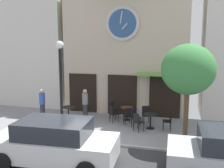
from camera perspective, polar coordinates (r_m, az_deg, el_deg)
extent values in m
cube|color=gray|center=(13.14, -0.76, -9.38)|extent=(25.90, 4.66, 0.05)
cube|color=#A8A5A0|center=(11.05, -4.05, -12.76)|extent=(25.90, 0.12, 0.08)
cube|color=beige|center=(16.04, 3.44, 7.77)|extent=(7.25, 2.80, 7.51)
cylinder|color=beige|center=(14.64, 2.33, 13.19)|extent=(1.89, 0.10, 1.89)
cylinder|color=#2D5184|center=(14.58, 2.28, 13.21)|extent=(1.55, 0.04, 1.55)
cube|color=beige|center=(14.50, 2.80, 12.60)|extent=(0.33, 0.03, 0.36)
cube|color=beige|center=(14.58, 2.04, 14.50)|extent=(0.16, 0.03, 0.66)
cube|color=black|center=(15.63, -6.44, -1.94)|extent=(1.69, 0.10, 2.30)
cube|color=black|center=(14.94, 2.25, -2.41)|extent=(1.69, 0.10, 2.30)
cube|color=black|center=(14.62, 11.54, -2.86)|extent=(1.69, 0.10, 2.30)
cube|color=#72A84C|center=(14.12, 10.07, 2.11)|extent=(2.32, 0.90, 0.12)
cylinder|color=black|center=(12.53, -10.87, -9.51)|extent=(0.32, 0.32, 0.36)
cylinder|color=black|center=(12.08, -11.13, -1.61)|extent=(0.14, 0.14, 3.87)
sphere|color=white|center=(11.87, -11.45, 8.46)|extent=(0.36, 0.36, 0.36)
cylinder|color=brown|center=(11.05, 15.96, -6.86)|extent=(0.20, 0.20, 2.35)
ellipsoid|color=#3D8442|center=(10.69, 16.42, 3.10)|extent=(2.14, 1.92, 2.03)
cylinder|color=black|center=(14.11, -9.56, -6.52)|extent=(0.07, 0.07, 0.73)
cylinder|color=black|center=(14.21, -9.52, -7.89)|extent=(0.40, 0.40, 0.03)
cylinder|color=black|center=(14.02, -9.60, -5.07)|extent=(0.77, 0.77, 0.03)
cylinder|color=black|center=(14.03, 3.29, -6.55)|extent=(0.07, 0.07, 0.71)
cylinder|color=black|center=(14.13, 3.28, -7.87)|extent=(0.40, 0.40, 0.03)
cylinder|color=brown|center=(13.94, 3.31, -5.16)|extent=(0.65, 0.65, 0.03)
cylinder|color=black|center=(12.83, 8.46, -8.13)|extent=(0.07, 0.07, 0.73)
cylinder|color=black|center=(12.94, 8.42, -9.60)|extent=(0.40, 0.40, 0.03)
cylinder|color=black|center=(12.73, 8.49, -6.57)|extent=(0.65, 0.65, 0.03)
cube|color=black|center=(13.48, 7.57, -6.85)|extent=(0.51, 0.51, 0.04)
cube|color=black|center=(13.59, 7.43, -5.73)|extent=(0.37, 0.17, 0.45)
cylinder|color=black|center=(13.35, 6.99, -8.01)|extent=(0.03, 0.03, 0.45)
cylinder|color=black|center=(13.43, 8.43, -7.95)|extent=(0.03, 0.03, 0.45)
cylinder|color=black|center=(13.67, 6.69, -7.59)|extent=(0.03, 0.03, 0.45)
cylinder|color=black|center=(13.74, 8.09, -7.53)|extent=(0.03, 0.03, 0.45)
cube|color=black|center=(12.92, 5.30, -7.53)|extent=(0.48, 0.48, 0.04)
cube|color=black|center=(12.92, 4.57, -6.48)|extent=(0.12, 0.38, 0.45)
cylinder|color=black|center=(12.78, 5.71, -8.79)|extent=(0.03, 0.03, 0.45)
cylinder|color=black|center=(13.08, 6.26, -8.37)|extent=(0.03, 0.03, 0.45)
cylinder|color=black|center=(12.90, 4.29, -8.59)|extent=(0.03, 0.03, 0.45)
cylinder|color=black|center=(13.20, 4.87, -8.18)|extent=(0.03, 0.03, 0.45)
cube|color=black|center=(12.35, 5.90, -8.35)|extent=(0.56, 0.56, 0.04)
cube|color=black|center=(12.16, 5.31, -7.51)|extent=(0.33, 0.26, 0.45)
cylinder|color=black|center=(12.42, 7.01, -9.36)|extent=(0.03, 0.03, 0.45)
cylinder|color=black|center=(12.65, 5.89, -8.99)|extent=(0.03, 0.03, 0.45)
cylinder|color=black|center=(12.19, 5.88, -9.70)|extent=(0.03, 0.03, 0.45)
cylinder|color=black|center=(12.42, 4.76, -9.32)|extent=(0.03, 0.03, 0.45)
cube|color=black|center=(13.62, 0.44, -6.60)|extent=(0.57, 0.57, 0.04)
cube|color=black|center=(13.47, -0.22, -5.79)|extent=(0.30, 0.30, 0.45)
cylinder|color=black|center=(13.63, 1.43, -7.58)|extent=(0.03, 0.03, 0.45)
cylinder|color=black|center=(13.91, 0.68, -7.23)|extent=(0.03, 0.03, 0.45)
cylinder|color=black|center=(13.46, 0.19, -7.80)|extent=(0.03, 0.03, 0.45)
cylinder|color=black|center=(13.74, -0.54, -7.44)|extent=(0.03, 0.03, 0.45)
cube|color=black|center=(12.70, 12.00, -8.01)|extent=(0.44, 0.44, 0.04)
cube|color=black|center=(12.65, 12.86, -7.05)|extent=(0.08, 0.38, 0.45)
cylinder|color=black|center=(12.92, 11.17, -8.72)|extent=(0.03, 0.03, 0.45)
cylinder|color=black|center=(12.60, 11.22, -9.20)|extent=(0.03, 0.03, 0.45)
cylinder|color=black|center=(12.94, 12.70, -8.75)|extent=(0.03, 0.03, 0.45)
cylinder|color=black|center=(12.62, 12.78, -9.23)|extent=(0.03, 0.03, 0.45)
cube|color=black|center=(14.26, 0.58, -5.87)|extent=(0.48, 0.48, 0.04)
cube|color=black|center=(14.28, -0.06, -4.91)|extent=(0.12, 0.38, 0.45)
cylinder|color=black|center=(14.10, 0.89, -7.00)|extent=(0.03, 0.03, 0.45)
cylinder|color=black|center=(14.39, 1.50, -6.66)|extent=(0.03, 0.03, 0.45)
cylinder|color=black|center=(14.25, -0.34, -6.82)|extent=(0.03, 0.03, 0.45)
cylinder|color=black|center=(14.54, 0.28, -6.49)|extent=(0.03, 0.03, 0.45)
cube|color=black|center=(13.29, 3.44, -7.03)|extent=(0.54, 0.54, 0.04)
cube|color=black|center=(13.06, 3.66, -6.30)|extent=(0.36, 0.20, 0.45)
cylinder|color=black|center=(13.56, 3.95, -7.70)|extent=(0.03, 0.03, 0.45)
cylinder|color=black|center=(13.47, 2.54, -7.79)|extent=(0.03, 0.03, 0.45)
cylinder|color=black|center=(13.24, 4.34, -8.12)|extent=(0.03, 0.03, 0.45)
cylinder|color=black|center=(13.16, 2.90, -8.22)|extent=(0.03, 0.03, 0.45)
cylinder|color=#2D2D38|center=(14.20, -5.91, -6.09)|extent=(0.37, 0.37, 0.85)
cylinder|color=slate|center=(14.03, -5.95, -3.23)|extent=(0.45, 0.45, 0.60)
sphere|color=tan|center=(13.94, -5.98, -1.59)|extent=(0.22, 0.22, 0.22)
cylinder|color=#2D2D38|center=(14.66, -15.03, -5.88)|extent=(0.34, 0.34, 0.85)
cylinder|color=#3359B2|center=(14.49, -15.16, -3.11)|extent=(0.42, 0.42, 0.60)
sphere|color=tan|center=(14.41, -15.22, -1.52)|extent=(0.22, 0.22, 0.22)
cube|color=white|center=(9.41, -12.55, -13.38)|extent=(4.38, 2.01, 0.75)
cube|color=#262B33|center=(9.18, -12.70, -9.60)|extent=(2.48, 1.70, 0.60)
cylinder|color=black|center=(9.85, -2.48, -13.82)|extent=(0.65, 0.25, 0.64)
cylinder|color=black|center=(9.47, -22.99, -15.58)|extent=(0.65, 0.25, 0.64)
cylinder|color=black|center=(10.86, -17.48, -11.99)|extent=(0.65, 0.25, 0.64)
cylinder|color=black|center=(9.77, 16.55, -14.43)|extent=(0.65, 0.24, 0.64)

